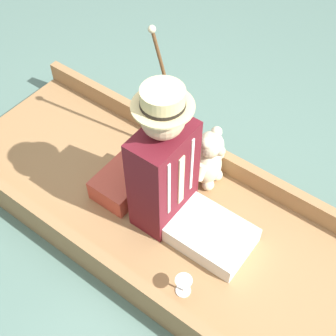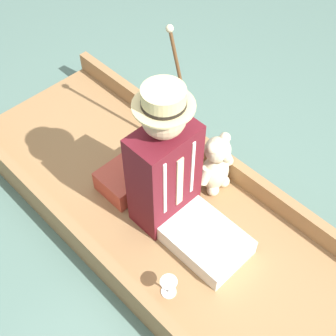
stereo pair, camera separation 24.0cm
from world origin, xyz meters
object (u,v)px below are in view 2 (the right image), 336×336
at_px(teddy_bear, 216,165).
at_px(seated_person, 172,179).
at_px(walking_cane, 182,88).
at_px(wine_glass, 169,284).

bearing_deg(teddy_bear, seated_person, -2.47).
bearing_deg(teddy_bear, walking_cane, -101.41).
distance_m(seated_person, teddy_bear, 0.39).
distance_m(seated_person, walking_cane, 0.56).
xyz_separation_m(teddy_bear, wine_glass, (0.68, 0.30, -0.11)).
relative_size(seated_person, wine_glass, 7.83).
bearing_deg(wine_glass, teddy_bear, -156.02).
relative_size(seated_person, walking_cane, 1.06).
height_order(teddy_bear, wine_glass, teddy_bear).
xyz_separation_m(teddy_bear, walking_cane, (-0.07, -0.36, 0.31)).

